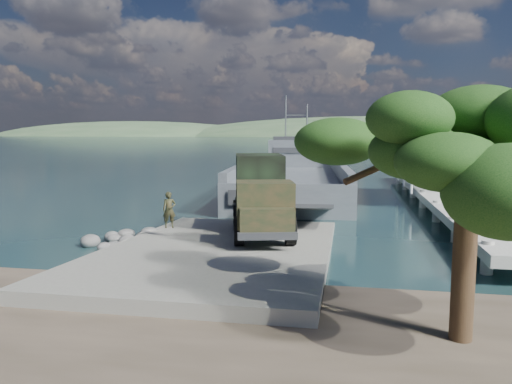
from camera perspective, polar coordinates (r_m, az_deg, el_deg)
name	(u,v)px	position (r m, az deg, el deg)	size (l,w,h in m)	color
ground	(227,250)	(24.64, -3.29, -6.69)	(1400.00, 1400.00, 0.00)	#18393B
boat_ramp	(222,250)	(23.64, -3.87, -6.66)	(10.00, 18.00, 0.50)	gray
shoreline_rocks	(114,243)	(27.20, -15.88, -5.64)	(3.20, 5.60, 0.90)	#5B5B58
distant_headlands	(388,136)	(584.96, 14.88, 6.16)	(1000.00, 240.00, 48.00)	#385A38
pier	(439,184)	(42.86, 20.19, 0.89)	(6.40, 44.00, 6.10)	#B3B3A8
landing_craft	(293,183)	(48.09, 4.27, 1.05)	(11.61, 36.65, 10.73)	#4E555C
military_truck	(261,194)	(26.20, 0.56, -0.28)	(4.57, 9.05, 4.03)	black
soldier	(169,217)	(25.91, -9.87, -2.88)	(0.68, 0.45, 1.86)	black
sailboat_near	(457,188)	(51.30, 22.01, 0.39)	(3.74, 6.21, 7.29)	white
sailboat_far	(466,181)	(60.10, 22.89, 1.18)	(2.77, 5.26, 6.15)	white
overhang_tree	(446,146)	(13.91, 20.89, 4.89)	(7.44, 6.85, 6.76)	#2E2112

